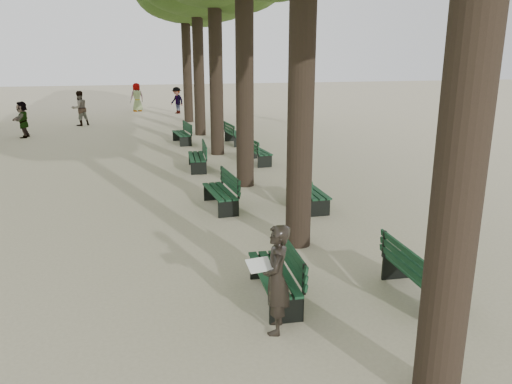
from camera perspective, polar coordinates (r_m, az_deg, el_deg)
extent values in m
plane|color=#BCB08E|center=(7.58, 1.07, -15.12)|extent=(120.00, 120.00, 0.00)
cylinder|color=#33261C|center=(5.35, 23.42, 13.06)|extent=(0.52, 0.52, 7.50)
cylinder|color=#33261C|center=(9.83, 5.28, 14.82)|extent=(0.52, 0.52, 7.50)
cylinder|color=#33261C|center=(14.65, -1.32, 15.11)|extent=(0.52, 0.52, 7.50)
cylinder|color=#33261C|center=(19.56, -4.63, 15.19)|extent=(0.52, 0.52, 7.50)
cylinder|color=#33261C|center=(24.50, -6.62, 15.21)|extent=(0.52, 0.52, 7.50)
cylinder|color=#33261C|center=(29.47, -7.93, 15.21)|extent=(0.52, 0.52, 7.50)
cube|color=black|center=(8.24, 2.00, -10.67)|extent=(0.61, 1.82, 0.45)
cube|color=black|center=(8.15, 2.01, -9.25)|extent=(0.63, 1.82, 0.04)
cube|color=black|center=(8.10, 3.98, -7.34)|extent=(0.13, 1.80, 0.40)
cube|color=black|center=(12.88, -4.17, -0.89)|extent=(0.66, 1.84, 0.45)
cube|color=black|center=(12.82, -4.19, 0.07)|extent=(0.68, 1.84, 0.04)
cube|color=black|center=(12.82, -3.00, 1.34)|extent=(0.18, 1.80, 0.40)
cube|color=black|center=(17.31, -6.79, 3.32)|extent=(0.64, 1.83, 0.45)
cube|color=black|center=(17.27, -6.81, 4.05)|extent=(0.66, 1.83, 0.04)
cube|color=black|center=(17.23, -5.91, 4.97)|extent=(0.16, 1.80, 0.40)
cube|color=black|center=(22.46, -8.51, 6.07)|extent=(0.71, 1.85, 0.45)
cube|color=black|center=(22.42, -8.54, 6.64)|extent=(0.73, 1.85, 0.04)
cube|color=black|center=(22.44, -7.86, 7.37)|extent=(0.23, 1.79, 0.40)
cube|color=black|center=(8.64, 18.19, -10.20)|extent=(0.59, 1.82, 0.45)
cube|color=black|center=(8.55, 18.32, -8.84)|extent=(0.61, 1.82, 0.04)
cube|color=black|center=(8.31, 16.78, -7.39)|extent=(0.11, 1.80, 0.40)
cube|color=black|center=(13.03, 6.20, -0.76)|extent=(0.54, 1.81, 0.45)
cube|color=black|center=(12.97, 6.23, 0.20)|extent=(0.56, 1.81, 0.04)
cube|color=black|center=(12.81, 5.08, 1.29)|extent=(0.06, 1.80, 0.40)
cube|color=black|center=(18.20, 0.23, 4.03)|extent=(0.68, 1.84, 0.45)
cube|color=black|center=(18.16, 0.23, 4.73)|extent=(0.70, 1.84, 0.04)
cube|color=black|center=(18.02, -0.62, 5.52)|extent=(0.20, 1.80, 0.40)
cube|color=black|center=(22.13, -2.37, 6.09)|extent=(0.65, 1.83, 0.45)
cube|color=black|center=(22.09, -2.38, 6.67)|extent=(0.67, 1.83, 0.04)
cube|color=black|center=(21.98, -3.10, 7.32)|extent=(0.17, 1.80, 0.40)
imported|color=black|center=(7.12, 2.36, -9.93)|extent=(0.52, 0.71, 1.61)
cube|color=white|center=(6.96, 0.38, -8.33)|extent=(0.37, 0.29, 0.12)
imported|color=#262628|center=(26.19, -25.10, 7.52)|extent=(0.49, 1.61, 1.71)
imported|color=#262628|center=(35.64, -13.45, 10.49)|extent=(1.02, 0.73, 1.93)
imported|color=#262628|center=(29.38, -19.50, 9.00)|extent=(0.98, 0.81, 1.89)
imported|color=#262628|center=(33.86, -9.02, 10.31)|extent=(0.92, 1.12, 1.73)
imported|color=#262628|center=(28.24, 4.99, 9.40)|extent=(1.01, 0.88, 1.71)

